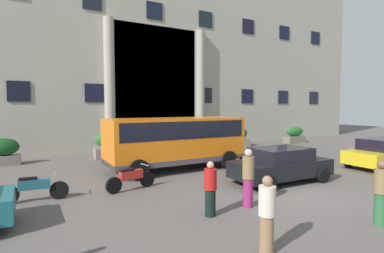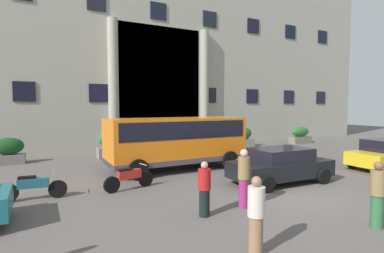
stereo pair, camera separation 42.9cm
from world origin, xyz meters
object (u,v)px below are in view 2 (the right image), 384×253
object	(u,v)px
hedge_planter_entrance_right	(113,145)
motorcycle_near_kerb	(128,178)
orange_minibus	(177,138)
hedge_planter_entrance_left	(8,151)
pedestrian_man_red_shirt	(378,194)
motorcycle_far_end	(244,164)
pedestrian_child_trailing	(256,215)
bus_stop_sign	(240,132)
hedge_planter_far_west	(243,137)
scooter_by_planter	(32,187)
parked_estate_mid	(281,165)
pedestrian_woman_with_bag	(244,178)
pedestrian_woman_dark_dress	(204,189)
hedge_planter_west	(300,135)

from	to	relation	value
hedge_planter_entrance_right	motorcycle_near_kerb	world-z (taller)	hedge_planter_entrance_right
orange_minibus	hedge_planter_entrance_left	bearing A→B (deg)	143.51
hedge_planter_entrance_left	pedestrian_man_red_shirt	xyz separation A→B (m)	(9.26, -14.12, 0.17)
motorcycle_far_end	motorcycle_near_kerb	bearing A→B (deg)	165.21
pedestrian_child_trailing	motorcycle_near_kerb	bearing A→B (deg)	-147.28
pedestrian_child_trailing	bus_stop_sign	bearing A→B (deg)	167.34
hedge_planter_far_west	pedestrian_man_red_shirt	size ratio (longest dim) A/B	0.88
scooter_by_planter	hedge_planter_far_west	bearing A→B (deg)	33.51
parked_estate_mid	pedestrian_child_trailing	distance (m)	6.25
scooter_by_planter	pedestrian_woman_with_bag	xyz separation A→B (m)	(5.82, -3.75, 0.46)
pedestrian_woman_with_bag	pedestrian_woman_dark_dress	xyz separation A→B (m)	(-1.43, -0.09, -0.14)
hedge_planter_entrance_right	pedestrian_woman_with_bag	size ratio (longest dim) A/B	1.02
hedge_planter_entrance_right	motorcycle_far_end	xyz separation A→B (m)	(4.39, -7.27, -0.34)
motorcycle_near_kerb	pedestrian_man_red_shirt	bearing A→B (deg)	-65.30
bus_stop_sign	motorcycle_far_end	bearing A→B (deg)	-124.06
parked_estate_mid	pedestrian_woman_dark_dress	world-z (taller)	pedestrian_woman_dark_dress
pedestrian_woman_dark_dress	motorcycle_near_kerb	bearing A→B (deg)	128.39
orange_minibus	pedestrian_woman_dark_dress	xyz separation A→B (m)	(-1.86, -6.07, -0.76)
motorcycle_far_end	hedge_planter_west	bearing A→B (deg)	16.05
pedestrian_woman_with_bag	scooter_by_planter	bearing A→B (deg)	-135.01
hedge_planter_west	scooter_by_planter	size ratio (longest dim) A/B	0.94
hedge_planter_west	motorcycle_far_end	bearing A→B (deg)	-147.94
hedge_planter_far_west	scooter_by_planter	world-z (taller)	hedge_planter_far_west
hedge_planter_west	scooter_by_planter	distance (m)	21.01
pedestrian_child_trailing	pedestrian_woman_dark_dress	size ratio (longest dim) A/B	1.06
parked_estate_mid	hedge_planter_entrance_right	bearing A→B (deg)	118.73
motorcycle_far_end	pedestrian_man_red_shirt	distance (m)	6.45
orange_minibus	pedestrian_woman_dark_dress	size ratio (longest dim) A/B	4.32
hedge_planter_entrance_right	pedestrian_woman_with_bag	xyz separation A→B (m)	(1.65, -10.90, 0.12)
pedestrian_woman_with_bag	pedestrian_man_red_shirt	bearing A→B (deg)	25.05
hedge_planter_entrance_left	pedestrian_woman_with_bag	distance (m)	13.41
motorcycle_near_kerb	motorcycle_far_end	xyz separation A→B (m)	(5.40, 0.11, 0.00)
orange_minibus	motorcycle_near_kerb	xyz separation A→B (m)	(-3.09, -2.47, -1.08)
motorcycle_near_kerb	scooter_by_planter	bearing A→B (deg)	163.23
hedge_planter_far_west	pedestrian_child_trailing	xyz separation A→B (m)	(-9.93, -13.58, 0.10)
bus_stop_sign	pedestrian_woman_dark_dress	distance (m)	10.39
orange_minibus	hedge_planter_entrance_right	xyz separation A→B (m)	(-2.08, 4.91, -0.74)
motorcycle_near_kerb	hedge_planter_entrance_right	bearing A→B (deg)	69.74
pedestrian_woman_dark_dress	pedestrian_man_red_shirt	size ratio (longest dim) A/B	0.91
hedge_planter_entrance_left	hedge_planter_entrance_right	distance (m)	5.51
hedge_planter_entrance_right	parked_estate_mid	xyz separation A→B (m)	(4.79, -9.20, -0.07)
pedestrian_man_red_shirt	parked_estate_mid	bearing A→B (deg)	-154.65
parked_estate_mid	motorcycle_near_kerb	world-z (taller)	parked_estate_mid
bus_stop_sign	pedestrian_woman_dark_dress	bearing A→B (deg)	-131.68
hedge_planter_entrance_right	motorcycle_near_kerb	bearing A→B (deg)	-97.79
hedge_planter_far_west	pedestrian_man_red_shirt	bearing A→B (deg)	-114.29
scooter_by_planter	bus_stop_sign	bearing A→B (deg)	25.14
hedge_planter_west	scooter_by_planter	world-z (taller)	hedge_planter_west
pedestrian_woman_with_bag	orange_minibus	bearing A→B (deg)	163.69
parked_estate_mid	pedestrian_woman_dark_dress	size ratio (longest dim) A/B	2.73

